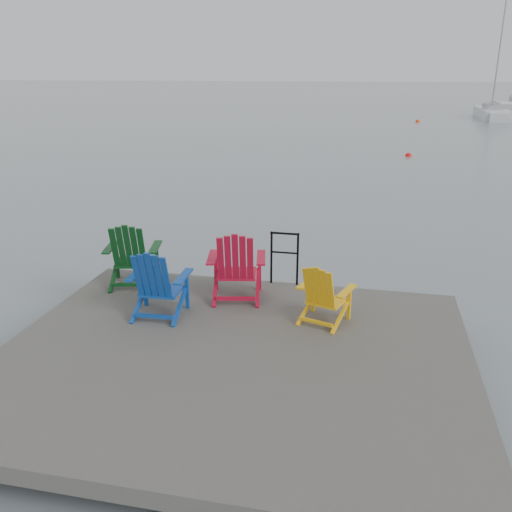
% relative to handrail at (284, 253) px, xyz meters
% --- Properties ---
extents(ground, '(400.00, 400.00, 0.00)m').
position_rel_handrail_xyz_m(ground, '(-0.25, -2.45, -1.04)').
color(ground, slate).
rests_on(ground, ground).
extents(dock, '(6.00, 5.00, 1.40)m').
position_rel_handrail_xyz_m(dock, '(-0.25, -2.45, -0.69)').
color(dock, '#2B2926').
rests_on(dock, ground).
extents(handrail, '(0.48, 0.04, 0.90)m').
position_rel_handrail_xyz_m(handrail, '(0.00, 0.00, 0.00)').
color(handrail, black).
rests_on(handrail, dock).
extents(chair_green, '(1.00, 0.95, 1.10)m').
position_rel_handrail_xyz_m(chair_green, '(-2.44, -0.61, 0.01)').
color(chair_green, '#0A3B14').
rests_on(chair_green, dock).
extents(chair_blue, '(0.86, 0.80, 1.04)m').
position_rel_handrail_xyz_m(chair_blue, '(-1.58, -1.65, -0.02)').
color(chair_blue, '#0E3E95').
rests_on(chair_blue, dock).
extents(chair_red, '(1.01, 0.95, 1.13)m').
position_rel_handrail_xyz_m(chair_red, '(-0.62, -0.79, 0.03)').
color(chair_red, '#AF0C28').
rests_on(chair_red, dock).
extents(chair_yellow, '(0.84, 0.80, 0.89)m').
position_rel_handrail_xyz_m(chair_yellow, '(0.78, -1.36, -0.09)').
color(chair_yellow, '#FFB50E').
rests_on(chair_yellow, dock).
extents(sailboat_near, '(2.44, 8.17, 11.21)m').
position_rel_handrail_xyz_m(sailboat_near, '(10.97, 42.69, -0.69)').
color(sailboat_near, silver).
rests_on(sailboat_near, ground).
extents(buoy_b, '(0.32, 0.32, 0.32)m').
position_rel_handrail_xyz_m(buoy_b, '(2.96, 18.70, -1.04)').
color(buoy_b, red).
rests_on(buoy_b, ground).
extents(buoy_d, '(0.38, 0.38, 0.38)m').
position_rel_handrail_xyz_m(buoy_d, '(4.57, 37.55, -1.04)').
color(buoy_d, '#F5390E').
rests_on(buoy_d, ground).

